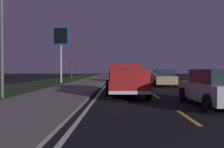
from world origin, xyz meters
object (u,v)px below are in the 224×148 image
at_px(pickup_truck, 126,79).
at_px(sedan_silver, 216,88).
at_px(sedan_white, 119,74).
at_px(gas_price_sign, 61,41).
at_px(street_light_near, 7,5).
at_px(sedan_tan, 163,78).
at_px(sedan_red, 120,76).
at_px(bare_tree_far, 71,65).

xyz_separation_m(pickup_truck, sedan_silver, (-4.00, -3.56, -0.20)).
xyz_separation_m(sedan_white, gas_price_sign, (-16.45, 7.15, 4.25)).
distance_m(sedan_white, gas_price_sign, 18.43).
relative_size(pickup_truck, gas_price_sign, 0.82).
xyz_separation_m(sedan_silver, gas_price_sign, (17.89, 10.82, 4.25)).
xyz_separation_m(pickup_truck, street_light_near, (-1.22, 6.43, 4.01)).
relative_size(pickup_truck, sedan_tan, 1.23).
bearing_deg(sedan_tan, gas_price_sign, 61.37).
bearing_deg(sedan_white, street_light_near, 168.68).
bearing_deg(sedan_red, sedan_tan, -155.18).
height_order(sedan_red, bare_tree_far, bare_tree_far).
xyz_separation_m(sedan_tan, sedan_silver, (-11.89, 0.18, 0.00)).
bearing_deg(bare_tree_far, sedan_white, -78.84).
height_order(sedan_tan, sedan_silver, same).
relative_size(sedan_white, gas_price_sign, 0.66).
xyz_separation_m(sedan_tan, gas_price_sign, (6.01, 11.00, 4.25)).
bearing_deg(bare_tree_far, gas_price_sign, -173.40).
height_order(pickup_truck, sedan_silver, pickup_truck).
height_order(street_light_near, bare_tree_far, street_light_near).
distance_m(sedan_red, bare_tree_far, 15.30).
bearing_deg(gas_price_sign, sedan_silver, -148.83).
bearing_deg(sedan_white, sedan_silver, -173.90).
distance_m(pickup_truck, bare_tree_far, 30.00).
xyz_separation_m(street_light_near, bare_tree_far, (29.81, 2.54, -2.53)).
relative_size(sedan_silver, gas_price_sign, 0.66).
relative_size(sedan_red, street_light_near, 0.53).
relative_size(sedan_red, bare_tree_far, 0.89).
relative_size(sedan_tan, bare_tree_far, 0.89).
relative_size(sedan_silver, bare_tree_far, 0.88).
height_order(sedan_silver, bare_tree_far, bare_tree_far).
relative_size(sedan_tan, sedan_red, 1.00).
height_order(pickup_truck, gas_price_sign, gas_price_sign).
bearing_deg(sedan_white, sedan_red, 179.96).
distance_m(sedan_tan, bare_tree_far, 24.35).
bearing_deg(sedan_silver, sedan_red, 10.31).
bearing_deg(sedan_red, sedan_silver, -169.69).
height_order(sedan_silver, gas_price_sign, gas_price_sign).
height_order(sedan_white, sedan_silver, same).
bearing_deg(pickup_truck, gas_price_sign, 27.61).
bearing_deg(bare_tree_far, sedan_silver, -158.98).
bearing_deg(bare_tree_far, street_light_near, -175.13).
bearing_deg(pickup_truck, bare_tree_far, 17.41).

